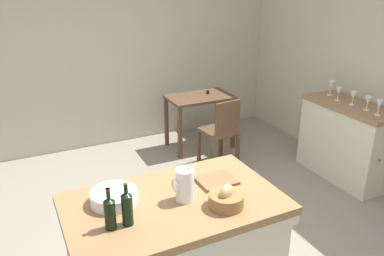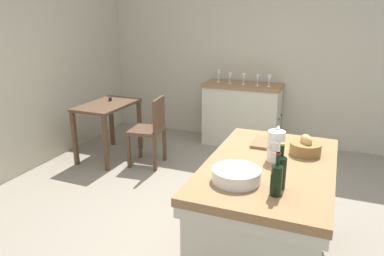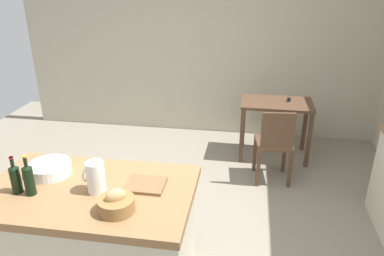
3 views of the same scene
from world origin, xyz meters
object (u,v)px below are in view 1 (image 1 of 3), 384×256
Objects in this scene: writing_desk at (200,105)px; wine_bottle_amber at (110,212)px; wine_glass_left at (368,101)px; wine_glass_middle at (353,96)px; wine_glass_right at (339,91)px; wine_bottle_dark at (127,207)px; wash_bowl at (114,197)px; side_cabinet at (346,141)px; wine_glass_far_right at (331,85)px; bread_basket at (226,199)px; cutting_board at (216,180)px; wine_glass_far_left at (379,105)px; wooden_chair at (221,130)px; island_table at (175,247)px; pitcher at (185,184)px.

wine_bottle_amber reaches higher than writing_desk.
wine_glass_middle is at bearing 89.87° from wine_glass_left.
wine_glass_right reaches higher than writing_desk.
wine_glass_left is (3.00, 0.79, 0.05)m from wine_bottle_dark.
wine_glass_middle is (3.11, 0.99, 0.06)m from wine_bottle_amber.
wine_bottle_dark is (0.01, -0.28, 0.08)m from wash_bowl.
wine_glass_left is at bearing 9.52° from wash_bowl.
side_cabinet is 6.34× the size of wine_glass_far_right.
wine_glass_middle is at bearing -148.07° from side_cabinet.
wine_glass_left is 0.21m from wine_glass_middle.
wine_bottle_amber reaches higher than bread_basket.
wash_bowl is at bearing 70.72° from wine_bottle_amber.
bread_basket is at bearing -150.89° from wine_glass_right.
cutting_board is 1.67× the size of wine_glass_far_left.
wooden_chair is at bearing 137.08° from wine_glass_left.
wine_bottle_amber is at bearing -156.30° from wine_glass_far_right.
wine_glass_right is at bearing 100.26° from side_cabinet.
wine_glass_middle is (1.20, -0.91, 0.54)m from wooden_chair.
wine_glass_far_right is (2.29, 1.18, 0.18)m from cutting_board.
wine_glass_right reaches higher than bread_basket.
wash_bowl is (-0.38, 0.16, 0.44)m from island_table.
wooden_chair is at bearing 148.97° from wine_glass_right.
wine_bottle_dark reaches higher than side_cabinet.
pitcher reaches higher than cutting_board.
island_table is 8.99× the size of wine_glass_far_left.
wine_bottle_amber is 3.21m from wine_glass_left.
writing_desk is at bearing 120.03° from wine_glass_far_left.
island_table is 9.39× the size of wine_glass_middle.
writing_desk is 2.60m from cutting_board.
pitcher is at bearing -160.79° from wine_glass_middle.
wine_glass_far_left is 0.17m from wine_glass_left.
cutting_board is 1.77× the size of wine_glass_left.
bread_basket is 2.59m from wine_glass_middle.
wine_glass_right is at bearing -50.48° from writing_desk.
wooden_chair is 2.31m from pitcher.
writing_desk is 2.30m from wine_glass_far_left.
wooden_chair is 2.01m from cutting_board.
wine_glass_left reaches higher than wash_bowl.
pitcher reaches higher than wash_bowl.
side_cabinet is at bearing 18.40° from wine_bottle_dark.
wash_bowl is 0.77m from bread_basket.
side_cabinet reaches higher than wooden_chair.
wine_bottle_amber is at bearing -127.11° from writing_desk.
pitcher is 0.30m from bread_basket.
wooden_chair is at bearing 53.07° from pitcher.
wine_glass_far_left reaches higher than wooden_chair.
wine_bottle_dark is at bearing 171.67° from bread_basket.
wine_glass_middle is (-0.01, -0.01, 0.57)m from side_cabinet.
wine_glass_far_left is at bearing -90.84° from wine_glass_right.
wine_glass_right is at bearing 21.84° from wine_bottle_dark.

